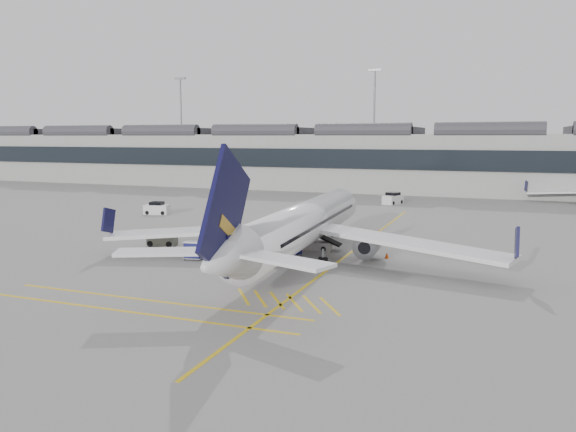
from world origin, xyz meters
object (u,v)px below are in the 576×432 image
(airliner_main, at_px, (301,226))
(ramp_agent_b, at_px, (288,251))
(pushback_tug, at_px, (162,239))
(ramp_agent_a, at_px, (294,243))
(baggage_cart_a, at_px, (291,246))
(belt_loader, at_px, (309,243))

(airliner_main, bearing_deg, ramp_agent_b, -136.20)
(ramp_agent_b, xyz_separation_m, pushback_tug, (-13.95, 2.03, -0.19))
(ramp_agent_a, relative_size, ramp_agent_b, 0.99)
(airliner_main, xyz_separation_m, pushback_tug, (-14.82, 1.10, -2.33))
(ramp_agent_b, bearing_deg, airliner_main, -171.36)
(airliner_main, bearing_deg, baggage_cart_a, 137.17)
(airliner_main, relative_size, pushback_tug, 13.08)
(airliner_main, distance_m, ramp_agent_a, 3.97)
(airliner_main, distance_m, ramp_agent_b, 2.49)
(airliner_main, height_order, ramp_agent_a, airliner_main)
(baggage_cart_a, height_order, pushback_tug, baggage_cart_a)
(belt_loader, bearing_deg, ramp_agent_a, -115.57)
(pushback_tug, bearing_deg, belt_loader, 2.84)
(ramp_agent_a, xyz_separation_m, ramp_agent_b, (0.88, -3.77, 0.01))
(airliner_main, relative_size, ramp_agent_a, 22.58)
(belt_loader, xyz_separation_m, ramp_agent_b, (0.06, -5.66, 0.24))
(pushback_tug, bearing_deg, airliner_main, -16.07)
(ramp_agent_a, bearing_deg, airliner_main, -95.64)
(pushback_tug, bearing_deg, ramp_agent_b, -20.08)
(belt_loader, xyz_separation_m, baggage_cart_a, (-0.37, -3.66, 0.28))
(baggage_cart_a, bearing_deg, belt_loader, 107.98)
(belt_loader, distance_m, pushback_tug, 14.36)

